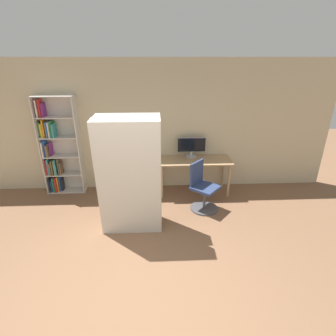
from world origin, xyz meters
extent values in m
plane|color=brown|center=(0.00, 0.00, 0.00)|extent=(16.00, 16.00, 0.00)
cube|color=#C6B793|center=(0.00, 3.24, 1.35)|extent=(8.00, 0.06, 2.70)
cube|color=tan|center=(1.08, 2.91, 0.73)|extent=(1.49, 0.62, 0.03)
cylinder|color=tan|center=(0.39, 2.66, 0.36)|extent=(0.05, 0.05, 0.71)
cylinder|color=tan|center=(1.76, 2.66, 0.36)|extent=(0.05, 0.05, 0.71)
cylinder|color=tan|center=(0.39, 3.15, 0.36)|extent=(0.05, 0.05, 0.71)
cylinder|color=tan|center=(1.76, 3.15, 0.36)|extent=(0.05, 0.05, 0.71)
cylinder|color=#B7B7BC|center=(1.03, 3.09, 0.75)|extent=(0.22, 0.22, 0.02)
cylinder|color=#B7B7BC|center=(1.03, 3.09, 0.81)|extent=(0.04, 0.04, 0.10)
cube|color=#B7B7BC|center=(1.03, 3.09, 1.01)|extent=(0.60, 0.02, 0.31)
cube|color=black|center=(1.03, 3.09, 1.01)|extent=(0.58, 0.03, 0.29)
cylinder|color=#4C4C51|center=(1.19, 2.19, 0.01)|extent=(0.52, 0.52, 0.03)
cylinder|color=#4C4C51|center=(1.19, 2.19, 0.23)|extent=(0.05, 0.05, 0.40)
cube|color=navy|center=(1.19, 2.19, 0.46)|extent=(0.62, 0.62, 0.05)
cube|color=navy|center=(1.04, 2.33, 0.71)|extent=(0.29, 0.32, 0.45)
cube|color=beige|center=(-2.03, 3.07, 1.01)|extent=(0.02, 0.30, 2.03)
cube|color=beige|center=(-1.27, 3.07, 1.01)|extent=(0.02, 0.30, 2.03)
cube|color=beige|center=(-1.65, 3.21, 1.01)|extent=(0.78, 0.02, 2.03)
cube|color=beige|center=(-1.65, 3.07, 0.01)|extent=(0.74, 0.26, 0.02)
cube|color=beige|center=(-1.65, 3.07, 0.41)|extent=(0.74, 0.26, 0.02)
cube|color=beige|center=(-1.65, 3.07, 0.81)|extent=(0.74, 0.26, 0.02)
cube|color=beige|center=(-1.65, 3.07, 1.21)|extent=(0.74, 0.26, 0.02)
cube|color=beige|center=(-1.65, 3.07, 1.62)|extent=(0.74, 0.26, 0.02)
cube|color=beige|center=(-1.65, 3.07, 2.02)|extent=(0.74, 0.26, 0.02)
cube|color=#232328|center=(-2.00, 3.05, 0.17)|extent=(0.03, 0.19, 0.31)
cube|color=#1E4C9E|center=(-1.96, 3.08, 0.14)|extent=(0.02, 0.21, 0.24)
cube|color=teal|center=(-1.94, 3.07, 0.17)|extent=(0.03, 0.16, 0.31)
cube|color=#287A38|center=(-1.90, 3.04, 0.18)|extent=(0.02, 0.19, 0.32)
cube|color=red|center=(-1.86, 3.04, 0.19)|extent=(0.04, 0.18, 0.34)
cube|color=orange|center=(-1.83, 3.08, 0.19)|extent=(0.03, 0.21, 0.35)
cube|color=#1E4C9E|center=(-1.79, 3.08, 0.18)|extent=(0.03, 0.17, 0.33)
cube|color=#232328|center=(-1.76, 3.10, 0.15)|extent=(0.02, 0.15, 0.26)
cube|color=red|center=(-1.99, 3.07, 0.58)|extent=(0.04, 0.20, 0.32)
cube|color=teal|center=(-1.96, 3.04, 0.59)|extent=(0.03, 0.16, 0.35)
cube|color=brown|center=(-1.92, 3.01, 0.55)|extent=(0.03, 0.15, 0.26)
cube|color=brown|center=(-1.88, 3.06, 0.57)|extent=(0.03, 0.21, 0.31)
cube|color=gold|center=(-1.85, 3.08, 0.57)|extent=(0.02, 0.20, 0.29)
cube|color=teal|center=(-1.81, 3.05, 0.58)|extent=(0.04, 0.20, 0.33)
cube|color=#232328|center=(-1.78, 3.11, 0.54)|extent=(0.03, 0.15, 0.23)
cube|color=brown|center=(-1.74, 3.04, 0.59)|extent=(0.02, 0.18, 0.35)
cube|color=brown|center=(-1.71, 3.04, 0.56)|extent=(0.02, 0.19, 0.27)
cube|color=silver|center=(-2.00, 3.02, 0.97)|extent=(0.03, 0.16, 0.30)
cube|color=#1E4C9E|center=(-1.96, 3.06, 1.00)|extent=(0.03, 0.15, 0.35)
cube|color=brown|center=(-1.92, 3.05, 0.95)|extent=(0.04, 0.21, 0.25)
cube|color=#7A2D84|center=(-1.88, 3.12, 0.95)|extent=(0.03, 0.15, 0.27)
cube|color=#287A38|center=(-2.00, 3.10, 1.38)|extent=(0.03, 0.18, 0.31)
cube|color=gold|center=(-1.96, 3.09, 1.36)|extent=(0.04, 0.18, 0.27)
cube|color=orange|center=(-1.92, 3.09, 1.40)|extent=(0.03, 0.18, 0.35)
cube|color=gold|center=(-1.88, 3.11, 1.36)|extent=(0.03, 0.17, 0.28)
cube|color=#1E4C9E|center=(-1.84, 3.07, 1.38)|extent=(0.04, 0.22, 0.31)
cube|color=silver|center=(-1.81, 3.06, 1.38)|extent=(0.02, 0.22, 0.31)
cube|color=#287A38|center=(-1.77, 3.08, 1.38)|extent=(0.04, 0.21, 0.31)
cube|color=teal|center=(-1.72, 3.04, 1.36)|extent=(0.03, 0.20, 0.27)
cube|color=red|center=(-2.00, 3.11, 1.78)|extent=(0.02, 0.16, 0.31)
cube|color=silver|center=(-1.97, 3.05, 1.79)|extent=(0.03, 0.15, 0.33)
cube|color=red|center=(-1.94, 3.08, 1.76)|extent=(0.02, 0.15, 0.26)
cube|color=red|center=(-1.91, 3.05, 1.80)|extent=(0.02, 0.17, 0.34)
cube|color=#7A2D84|center=(-1.88, 3.09, 1.76)|extent=(0.04, 0.18, 0.26)
cube|color=beige|center=(-0.13, 1.54, 0.96)|extent=(0.97, 0.38, 1.92)
cube|color=beige|center=(0.35, 1.54, 0.96)|extent=(0.01, 0.39, 1.89)
cube|color=beige|center=(-0.13, 1.81, 0.96)|extent=(0.97, 0.31, 1.92)
cube|color=beige|center=(0.35, 1.81, 0.96)|extent=(0.01, 0.31, 1.88)
camera|label=1|loc=(0.29, -2.11, 2.70)|focal=28.00mm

